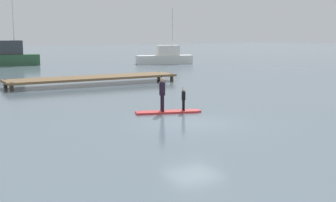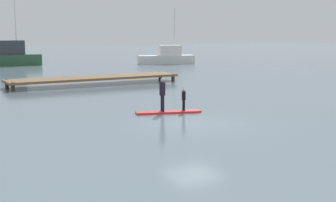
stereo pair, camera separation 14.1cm
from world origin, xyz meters
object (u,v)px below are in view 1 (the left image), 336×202
Objects in this scene: paddleboard_near at (168,112)px; fishing_boat_green_midground at (7,57)px; paddler_adult at (162,92)px; paddler_child_solo at (183,98)px; motor_boat_small_navy at (165,57)px.

fishing_boat_green_midground is (-0.88, 38.38, 1.04)m from paddleboard_near.
paddler_adult is 38.28m from fishing_boat_green_midground.
paddler_adult is at bearing 162.48° from paddler_child_solo.
paddler_adult is 1.57× the size of paddler_child_solo.
paddler_adult is 0.25× the size of motor_boat_small_navy.
fishing_boat_green_midground reaches higher than paddleboard_near.
paddler_adult is (-0.30, 0.10, 1.04)m from paddleboard_near.
paddler_adult is 1.18m from paddler_child_solo.
paddleboard_near is at bearing -119.43° from motor_boat_small_navy.
paddleboard_near is at bearing -88.68° from fishing_boat_green_midground.
paddler_child_solo is (1.08, -0.34, -0.34)m from paddler_adult.
paddler_adult is 0.23× the size of fishing_boat_green_midground.
motor_boat_small_navy is at bearing 61.84° from paddler_child_solo.
paddleboard_near is at bearing -18.84° from paddler_adult.
paddleboard_near is at bearing 162.99° from paddler_child_solo.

